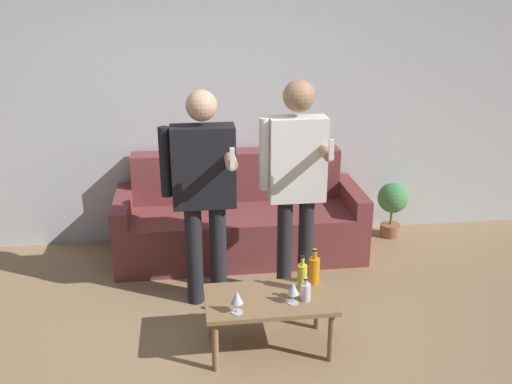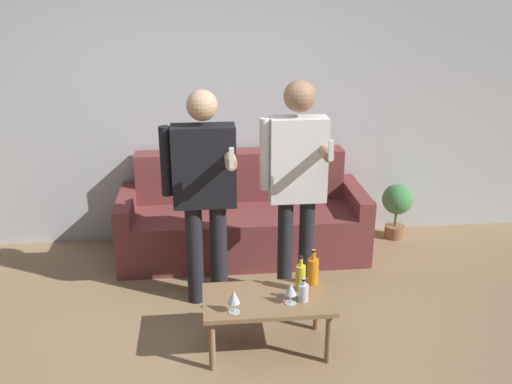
{
  "view_description": "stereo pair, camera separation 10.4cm",
  "coord_description": "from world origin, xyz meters",
  "px_view_note": "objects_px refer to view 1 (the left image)",
  "views": [
    {
      "loc": [
        -0.08,
        -2.99,
        2.37
      ],
      "look_at": [
        0.41,
        0.8,
        0.95
      ],
      "focal_mm": 40.0,
      "sensor_mm": 36.0,
      "label": 1
    },
    {
      "loc": [
        0.03,
        -3.0,
        2.37
      ],
      "look_at": [
        0.41,
        0.8,
        0.95
      ],
      "focal_mm": 40.0,
      "sensor_mm": 36.0,
      "label": 2
    }
  ],
  "objects_px": {
    "bottle_orange": "(306,291)",
    "person_standing_right": "(296,175)",
    "person_standing_left": "(203,185)",
    "coffee_table": "(270,304)",
    "couch": "(240,219)"
  },
  "relations": [
    {
      "from": "couch",
      "to": "bottle_orange",
      "type": "bearing_deg",
      "value": -80.09
    },
    {
      "from": "person_standing_left",
      "to": "bottle_orange",
      "type": "bearing_deg",
      "value": -49.84
    },
    {
      "from": "person_standing_right",
      "to": "coffee_table",
      "type": "bearing_deg",
      "value": -114.61
    },
    {
      "from": "coffee_table",
      "to": "person_standing_right",
      "type": "relative_size",
      "value": 0.5
    },
    {
      "from": "bottle_orange",
      "to": "person_standing_right",
      "type": "distance_m",
      "value": 0.9
    },
    {
      "from": "person_standing_left",
      "to": "person_standing_right",
      "type": "height_order",
      "value": "person_standing_right"
    },
    {
      "from": "couch",
      "to": "bottle_orange",
      "type": "xyz_separation_m",
      "value": [
        0.27,
        -1.57,
        0.14
      ]
    },
    {
      "from": "bottle_orange",
      "to": "person_standing_right",
      "type": "height_order",
      "value": "person_standing_right"
    },
    {
      "from": "person_standing_left",
      "to": "couch",
      "type": "bearing_deg",
      "value": 67.45
    },
    {
      "from": "coffee_table",
      "to": "person_standing_left",
      "type": "relative_size",
      "value": 0.52
    },
    {
      "from": "couch",
      "to": "person_standing_left",
      "type": "distance_m",
      "value": 1.11
    },
    {
      "from": "coffee_table",
      "to": "person_standing_right",
      "type": "height_order",
      "value": "person_standing_right"
    },
    {
      "from": "couch",
      "to": "person_standing_left",
      "type": "bearing_deg",
      "value": -112.55
    },
    {
      "from": "couch",
      "to": "coffee_table",
      "type": "relative_size",
      "value": 2.56
    },
    {
      "from": "bottle_orange",
      "to": "person_standing_left",
      "type": "distance_m",
      "value": 1.09
    }
  ]
}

